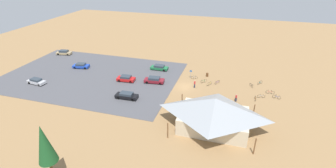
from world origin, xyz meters
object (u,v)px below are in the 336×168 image
Objects in this scene: car_maroon_far_end at (154,80)px; car_blue_back_corner at (81,66)px; trash_bin at (207,75)px; bicycle_orange_edge_south at (255,98)px; visitor_near_lot at (236,98)px; bicycle_white_yard_center at (261,96)px; bicycle_teal_by_bin at (260,83)px; bicycle_black_front_row at (251,85)px; car_tan_front_row at (64,52)px; car_black_second_row at (127,96)px; bicycle_green_edge_north at (204,81)px; bicycle_purple_lone_east at (217,82)px; bicycle_red_trailside at (270,92)px; car_silver_inner_stall at (36,81)px; lot_sign at (191,73)px; car_red_mid_lot at (126,78)px; pine_far_east at (44,144)px; car_green_end_stall at (159,67)px; bike_pavilion at (214,112)px; visitor_crossing_yard at (195,84)px; bicycle_silver_lone_west at (194,77)px; bicycle_yellow_near_sign at (209,84)px; bicycle_blue_mid_cluster at (277,97)px.

car_maroon_far_end is 22.07m from car_blue_back_corner.
trash_bin is 33.65m from car_blue_back_corner.
visitor_near_lot reaches higher than bicycle_orange_edge_south.
bicycle_teal_by_bin is at bearing -90.01° from bicycle_white_yard_center.
car_blue_back_corner is (44.69, -4.50, 0.35)m from bicycle_orange_edge_south.
bicycle_black_front_row is 8.31m from visitor_near_lot.
bicycle_white_yard_center is 0.35× the size of car_tan_front_row.
bicycle_white_yard_center is at bearing -162.82° from car_black_second_row.
bicycle_green_edge_north is 0.29× the size of car_black_second_row.
bicycle_teal_by_bin is at bearing -165.00° from bicycle_purple_lone_east.
car_tan_front_row is 2.80× the size of visitor_near_lot.
bicycle_teal_by_bin is 4.75m from bicycle_red_trailside.
bicycle_green_edge_north is at bearing -23.16° from bicycle_orange_edge_south.
bicycle_teal_by_bin is 0.29× the size of car_silver_inner_stall.
bicycle_purple_lone_east is 0.90× the size of bicycle_white_yard_center.
bicycle_black_front_row is at bearing 173.47° from car_tan_front_row.
bicycle_teal_by_bin is 0.30× the size of car_blue_back_corner.
lot_sign is 14.41m from bicycle_black_front_row.
trash_bin is at bearing -30.94° from bicycle_white_yard_center.
car_silver_inner_stall is at bearing 9.12° from bicycle_white_yard_center.
car_black_second_row reaches higher than bicycle_white_yard_center.
car_red_mid_lot is at bearing 165.13° from car_blue_back_corner.
lot_sign is 37.75m from pine_far_east.
bicycle_purple_lone_east is at bearing -57.58° from visitor_near_lot.
bike_pavilion is at bearing 128.26° from car_green_end_stall.
bike_pavilion is 7.61× the size of visitor_crossing_yard.
car_black_second_row reaches higher than bicycle_orange_edge_south.
bicycle_white_yard_center is at bearing -133.12° from bicycle_orange_edge_south.
lot_sign is 17.18m from bicycle_white_yard_center.
visitor_near_lot reaches higher than car_silver_inner_stall.
visitor_crossing_yard is (-10.91, 7.41, 0.25)m from car_green_end_stall.
car_red_mid_lot is (15.45, 5.98, 0.36)m from bicycle_silver_lone_west.
car_silver_inner_stall is at bearing 6.30° from visitor_near_lot.
lot_sign is at bearing -23.48° from bicycle_orange_edge_south.
bicycle_yellow_near_sign is at bearing -42.77° from visitor_near_lot.
bicycle_silver_lone_west is 0.35× the size of car_silver_inner_stall.
car_tan_front_row is at bearing -4.39° from trash_bin.
pine_far_east reaches higher than car_red_mid_lot.
car_blue_back_corner is at bearing 3.70° from bicycle_silver_lone_west.
car_green_end_stall is at bearing 174.77° from car_tan_front_row.
bicycle_blue_mid_cluster is (-14.41, 2.19, 0.00)m from bicycle_yellow_near_sign.
bicycle_white_yard_center is at bearing 162.44° from car_green_end_stall.
car_black_second_row is at bearing 13.51° from visitor_near_lot.
bicycle_red_trailside is 0.42× the size of car_red_mid_lot.
bicycle_blue_mid_cluster is at bearing 122.07° from bicycle_red_trailside.
bicycle_green_edge_north is at bearing -117.96° from visitor_crossing_yard.
car_maroon_far_end is at bearing 172.35° from car_blue_back_corner.
bike_pavilion is 2.93× the size of car_tan_front_row.
bicycle_green_edge_north is at bearing 149.50° from bicycle_silver_lone_west.
bicycle_green_edge_north is at bearing 13.42° from bicycle_teal_by_bin.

